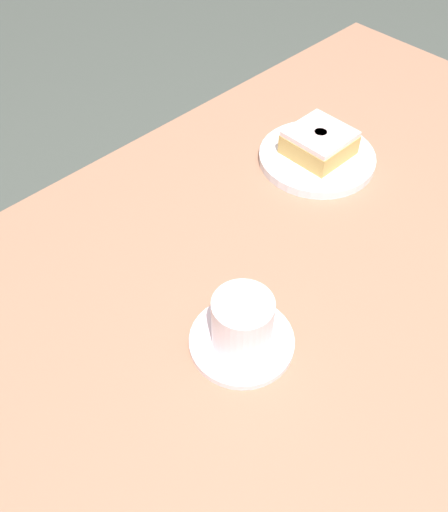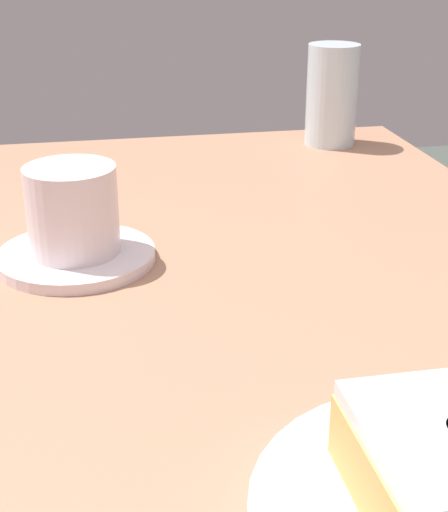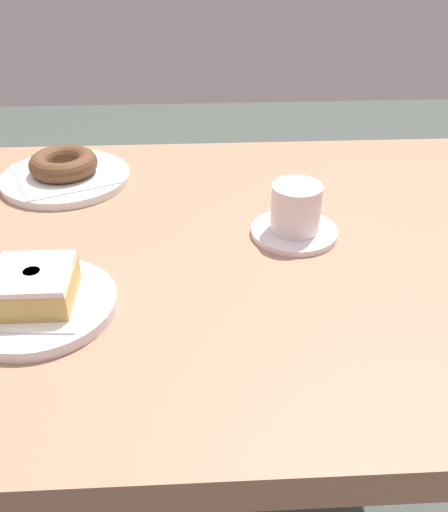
{
  "view_description": "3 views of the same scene",
  "coord_description": "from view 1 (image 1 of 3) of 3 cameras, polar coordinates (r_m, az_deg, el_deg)",
  "views": [
    {
      "loc": [
        -0.51,
        -0.3,
        1.37
      ],
      "look_at": [
        -0.14,
        0.08,
        0.78
      ],
      "focal_mm": 39.78,
      "sensor_mm": 36.0,
      "label": 1
    },
    {
      "loc": [
        0.4,
        -0.01,
        1.02
      ],
      "look_at": [
        -0.12,
        0.09,
        0.78
      ],
      "focal_mm": 53.59,
      "sensor_mm": 36.0,
      "label": 2
    },
    {
      "loc": [
        -0.06,
        0.74,
        1.21
      ],
      "look_at": [
        -0.1,
        0.07,
        0.77
      ],
      "focal_mm": 40.04,
      "sensor_mm": 36.0,
      "label": 3
    }
  ],
  "objects": [
    {
      "name": "coffee_cup",
      "position": [
        0.71,
        1.85,
        -7.16
      ],
      "size": [
        0.14,
        0.14,
        0.08
      ],
      "color": "silver",
      "rests_on": "table"
    },
    {
      "name": "ground_plane",
      "position": [
        1.49,
        6.41,
        -19.23
      ],
      "size": [
        6.0,
        6.0,
        0.0
      ],
      "primitive_type": "plane",
      "color": "#454E47"
    },
    {
      "name": "table",
      "position": [
        0.93,
        9.73,
        -3.51
      ],
      "size": [
        1.22,
        0.83,
        0.75
      ],
      "color": "#9E6F55",
      "rests_on": "ground_plane"
    },
    {
      "name": "donut_glazed_square",
      "position": [
        0.98,
        9.55,
        11.2
      ],
      "size": [
        0.1,
        0.1,
        0.04
      ],
      "color": "tan",
      "rests_on": "napkin_glazed_square"
    },
    {
      "name": "plate_glazed_square",
      "position": [
        1.0,
        9.32,
        9.74
      ],
      "size": [
        0.2,
        0.2,
        0.02
      ],
      "primitive_type": "cylinder",
      "color": "white",
      "rests_on": "table"
    },
    {
      "name": "napkin_glazed_square",
      "position": [
        1.0,
        9.38,
        10.15
      ],
      "size": [
        0.14,
        0.14,
        0.0
      ],
      "primitive_type": "cube",
      "rotation": [
        0.0,
        0.0,
        -0.08
      ],
      "color": "white",
      "rests_on": "plate_glazed_square"
    }
  ]
}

